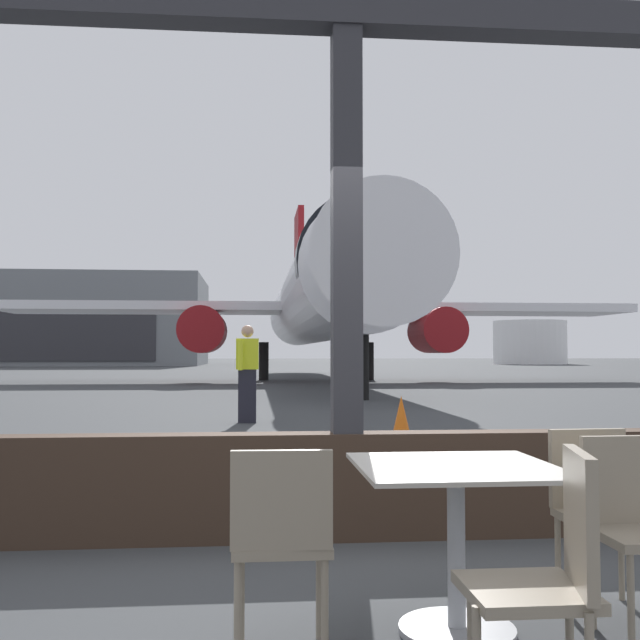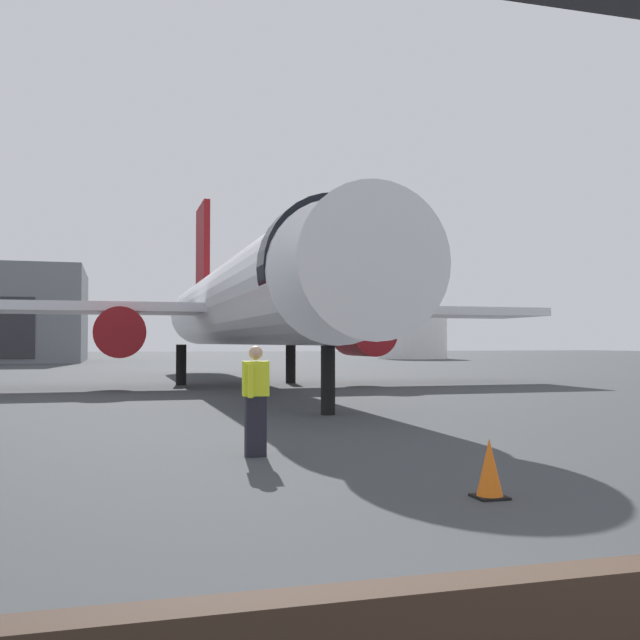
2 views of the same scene
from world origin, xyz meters
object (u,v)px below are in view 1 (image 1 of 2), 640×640
at_px(cafe_chair_window_left, 636,516).
at_px(airplane, 319,302).
at_px(fuel_storage_tank, 530,342).
at_px(cafe_chair_aisle_left, 551,565).
at_px(traffic_cone, 401,423).
at_px(ground_crew_worker, 247,372).
at_px(cafe_chair_window_right, 598,501).
at_px(distant_hangar, 79,322).
at_px(dining_table, 456,527).
at_px(cafe_chair_aisle_right, 281,532).

height_order(cafe_chair_window_left, airplane, airplane).
height_order(cafe_chair_window_left, fuel_storage_tank, fuel_storage_tank).
distance_m(cafe_chair_aisle_left, traffic_cone, 7.15).
height_order(ground_crew_worker, fuel_storage_tank, fuel_storage_tank).
bearing_deg(traffic_cone, cafe_chair_window_right, -92.17).
relative_size(airplane, distant_hangar, 1.32).
distance_m(dining_table, cafe_chair_window_left, 0.80).
xyz_separation_m(dining_table, cafe_chair_window_right, (0.79, 0.26, 0.05)).
bearing_deg(traffic_cone, ground_crew_worker, 118.42).
relative_size(cafe_chair_aisle_left, airplane, 0.03).
distance_m(airplane, ground_crew_worker, 19.13).
relative_size(dining_table, distant_hangar, 0.04).
bearing_deg(fuel_storage_tank, dining_table, -111.30).
xyz_separation_m(cafe_chair_aisle_right, distant_hangar, (-17.73, 73.49, 3.88)).
bearing_deg(cafe_chair_window_left, cafe_chair_window_right, 90.31).
xyz_separation_m(cafe_chair_aisle_left, cafe_chair_aisle_right, (-0.88, 0.61, -0.02)).
xyz_separation_m(traffic_cone, fuel_storage_tank, (28.29, 68.93, 2.04)).
bearing_deg(airplane, distant_hangar, 114.69).
xyz_separation_m(ground_crew_worker, fuel_storage_tank, (30.32, 65.19, 1.46)).
bearing_deg(cafe_chair_window_right, distant_hangar, 104.82).
relative_size(cafe_chair_window_right, fuel_storage_tank, 0.11).
bearing_deg(cafe_chair_aisle_left, cafe_chair_window_left, 47.26).
distance_m(cafe_chair_window_left, cafe_chair_aisle_left, 1.04).
bearing_deg(cafe_chair_aisle_left, distant_hangar, 104.09).
relative_size(cafe_chair_aisle_left, fuel_storage_tank, 0.12).
relative_size(cafe_chair_aisle_right, ground_crew_worker, 0.50).
distance_m(cafe_chair_window_right, cafe_chair_aisle_right, 1.66).
bearing_deg(dining_table, ground_crew_worker, 95.81).
distance_m(cafe_chair_window_left, distant_hangar, 75.93).
distance_m(cafe_chair_window_left, ground_crew_worker, 10.24).
bearing_deg(cafe_chair_window_right, ground_crew_worker, 100.51).
relative_size(cafe_chair_window_left, cafe_chair_aisle_right, 1.00).
xyz_separation_m(cafe_chair_aisle_right, traffic_cone, (1.81, 6.48, -0.20)).
distance_m(cafe_chair_window_right, ground_crew_worker, 9.89).
height_order(cafe_chair_aisle_left, airplane, airplane).
relative_size(cafe_chair_window_left, airplane, 0.03).
relative_size(ground_crew_worker, fuel_storage_tank, 0.22).
height_order(traffic_cone, fuel_storage_tank, fuel_storage_tank).
height_order(dining_table, traffic_cone, dining_table).
distance_m(cafe_chair_aisle_right, airplane, 29.22).
relative_size(dining_table, cafe_chair_window_left, 1.02).
bearing_deg(airplane, dining_table, -93.91).
bearing_deg(cafe_chair_aisle_right, cafe_chair_window_right, 17.89).
xyz_separation_m(cafe_chair_window_left, airplane, (1.17, 28.79, 2.94)).
distance_m(ground_crew_worker, traffic_cone, 4.30).
bearing_deg(traffic_cone, dining_table, -99.25).
height_order(cafe_chair_window_right, cafe_chair_aisle_right, cafe_chair_aisle_right).
bearing_deg(cafe_chair_aisle_right, ground_crew_worker, 91.24).
bearing_deg(airplane, cafe_chair_aisle_right, -95.43).
bearing_deg(airplane, cafe_chair_window_right, -92.36).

